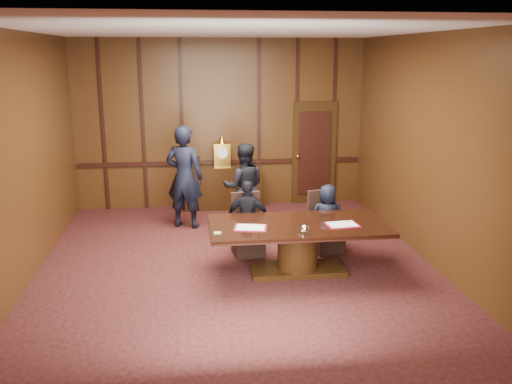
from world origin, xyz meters
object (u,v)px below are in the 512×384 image
at_px(sideboard, 223,186).
at_px(signatory_right, 327,219).
at_px(conference_table, 298,240).
at_px(witness_right, 244,187).
at_px(signatory_left, 248,219).
at_px(witness_left, 184,177).

height_order(sideboard, signatory_right, sideboard).
bearing_deg(conference_table, witness_right, 105.36).
distance_m(signatory_right, witness_right, 1.83).
xyz_separation_m(conference_table, signatory_right, (0.65, 0.80, 0.06)).
bearing_deg(witness_right, signatory_right, 136.22).
bearing_deg(signatory_right, witness_right, -33.61).
relative_size(sideboard, signatory_left, 1.29).
bearing_deg(signatory_right, witness_left, -21.80).
height_order(conference_table, signatory_left, signatory_left).
height_order(signatory_left, witness_left, witness_left).
relative_size(signatory_left, witness_left, 0.64).
bearing_deg(witness_right, witness_left, -12.54).
xyz_separation_m(sideboard, conference_table, (0.88, -3.63, 0.02)).
xyz_separation_m(signatory_right, witness_right, (-1.24, 1.33, 0.24)).
height_order(sideboard, signatory_left, sideboard).
xyz_separation_m(signatory_left, witness_left, (-1.01, 1.64, 0.34)).
bearing_deg(witness_left, witness_right, -174.53).
relative_size(conference_table, witness_right, 1.61).
distance_m(sideboard, witness_left, 1.51).
xyz_separation_m(conference_table, witness_right, (-0.59, 2.13, 0.30)).
relative_size(sideboard, conference_table, 0.61).
xyz_separation_m(conference_table, signatory_left, (-0.65, 0.80, 0.11)).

